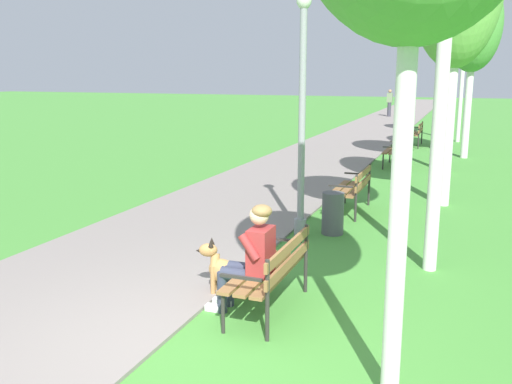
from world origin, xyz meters
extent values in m
plane|color=#478E38|center=(0.00, 0.00, 0.00)|extent=(120.00, 120.00, 0.00)
cube|color=gray|center=(-1.99, 24.00, 0.02)|extent=(3.37, 60.00, 0.04)
cube|color=olive|center=(0.16, 1.12, 0.45)|extent=(0.14, 1.50, 0.04)
cube|color=olive|center=(0.34, 1.12, 0.45)|extent=(0.14, 1.50, 0.04)
cube|color=olive|center=(0.51, 1.12, 0.45)|extent=(0.14, 1.50, 0.04)
cube|color=olive|center=(0.62, 1.12, 0.59)|extent=(0.04, 1.50, 0.11)
cube|color=olive|center=(0.62, 1.12, 0.77)|extent=(0.04, 1.50, 0.11)
cylinder|color=#2D2B28|center=(0.14, 1.81, 0.23)|extent=(0.04, 0.04, 0.45)
cylinder|color=#2D2B28|center=(0.62, 1.81, 0.43)|extent=(0.04, 0.04, 0.85)
cube|color=#2D2B28|center=(0.34, 1.81, 0.63)|extent=(0.45, 0.04, 0.03)
cylinder|color=#2D2B28|center=(0.14, 0.43, 0.23)|extent=(0.04, 0.04, 0.45)
cylinder|color=#2D2B28|center=(0.62, 0.43, 0.43)|extent=(0.04, 0.04, 0.85)
cube|color=#2D2B28|center=(0.34, 0.43, 0.63)|extent=(0.45, 0.04, 0.03)
cube|color=olive|center=(0.09, 6.00, 0.45)|extent=(0.14, 1.50, 0.04)
cube|color=olive|center=(0.26, 6.00, 0.45)|extent=(0.14, 1.50, 0.04)
cube|color=olive|center=(0.44, 6.00, 0.45)|extent=(0.14, 1.50, 0.04)
cube|color=olive|center=(0.54, 6.00, 0.59)|extent=(0.04, 1.50, 0.11)
cube|color=olive|center=(0.54, 6.00, 0.77)|extent=(0.04, 1.50, 0.11)
cylinder|color=#2D2B28|center=(0.06, 6.69, 0.23)|extent=(0.04, 0.04, 0.45)
cylinder|color=#2D2B28|center=(0.54, 6.69, 0.43)|extent=(0.04, 0.04, 0.85)
cube|color=#2D2B28|center=(0.26, 6.69, 0.63)|extent=(0.45, 0.04, 0.03)
cylinder|color=#2D2B28|center=(0.06, 5.31, 0.23)|extent=(0.04, 0.04, 0.45)
cylinder|color=#2D2B28|center=(0.54, 5.31, 0.43)|extent=(0.04, 0.04, 0.85)
cube|color=#2D2B28|center=(0.26, 5.31, 0.63)|extent=(0.45, 0.04, 0.03)
cube|color=olive|center=(0.20, 11.81, 0.45)|extent=(0.14, 1.50, 0.04)
cube|color=olive|center=(0.37, 11.81, 0.45)|extent=(0.14, 1.50, 0.04)
cube|color=olive|center=(0.55, 11.81, 0.45)|extent=(0.14, 1.50, 0.04)
cube|color=olive|center=(0.65, 11.81, 0.59)|extent=(0.04, 1.50, 0.11)
cube|color=olive|center=(0.65, 11.81, 0.77)|extent=(0.04, 1.50, 0.11)
cylinder|color=#2D2B28|center=(0.17, 12.50, 0.23)|extent=(0.04, 0.04, 0.45)
cylinder|color=#2D2B28|center=(0.65, 12.50, 0.43)|extent=(0.04, 0.04, 0.85)
cube|color=#2D2B28|center=(0.37, 12.50, 0.63)|extent=(0.45, 0.04, 0.03)
cylinder|color=#2D2B28|center=(0.17, 11.12, 0.23)|extent=(0.04, 0.04, 0.45)
cylinder|color=#2D2B28|center=(0.65, 11.12, 0.43)|extent=(0.04, 0.04, 0.85)
cube|color=#2D2B28|center=(0.37, 11.12, 0.63)|extent=(0.45, 0.04, 0.03)
cube|color=olive|center=(0.22, 16.70, 0.45)|extent=(0.14, 1.50, 0.04)
cube|color=olive|center=(0.40, 16.70, 0.45)|extent=(0.14, 1.50, 0.04)
cube|color=olive|center=(0.57, 16.70, 0.45)|extent=(0.14, 1.50, 0.04)
cube|color=olive|center=(0.68, 16.70, 0.59)|extent=(0.04, 1.50, 0.11)
cube|color=olive|center=(0.68, 16.70, 0.77)|extent=(0.04, 1.50, 0.11)
cylinder|color=#2D2B28|center=(0.20, 17.39, 0.23)|extent=(0.04, 0.04, 0.45)
cylinder|color=#2D2B28|center=(0.68, 17.39, 0.43)|extent=(0.04, 0.04, 0.85)
cube|color=#2D2B28|center=(0.40, 17.39, 0.63)|extent=(0.45, 0.04, 0.03)
cylinder|color=#2D2B28|center=(0.20, 16.01, 0.23)|extent=(0.04, 0.04, 0.45)
cylinder|color=#2D2B28|center=(0.68, 16.01, 0.43)|extent=(0.04, 0.04, 0.85)
cube|color=#2D2B28|center=(0.40, 16.01, 0.63)|extent=(0.45, 0.04, 0.03)
cylinder|color=#33384C|center=(0.13, 1.10, 0.47)|extent=(0.42, 0.14, 0.14)
cylinder|color=#33384C|center=(-0.08, 1.10, 0.24)|extent=(0.11, 0.11, 0.47)
cube|color=silver|center=(-0.16, 1.10, 0.04)|extent=(0.24, 0.09, 0.07)
cylinder|color=#33384C|center=(0.13, 0.90, 0.47)|extent=(0.42, 0.14, 0.14)
cylinder|color=#33384C|center=(-0.08, 0.90, 0.24)|extent=(0.11, 0.11, 0.47)
cube|color=silver|center=(-0.16, 0.90, 0.04)|extent=(0.24, 0.09, 0.07)
cube|color=maroon|center=(0.34, 1.00, 0.73)|extent=(0.22, 0.36, 0.52)
cylinder|color=maroon|center=(0.28, 1.20, 0.83)|extent=(0.25, 0.09, 0.30)
cylinder|color=maroon|center=(0.28, 0.80, 0.83)|extent=(0.25, 0.09, 0.30)
sphere|color=beige|center=(0.32, 1.00, 1.13)|extent=(0.21, 0.21, 0.21)
ellipsoid|color=olive|center=(0.35, 1.00, 1.18)|extent=(0.22, 0.23, 0.14)
ellipsoid|color=#B27F47|center=(-0.12, 1.41, 0.16)|extent=(0.43, 0.37, 0.32)
ellipsoid|color=#B27F47|center=(-0.27, 1.37, 0.29)|extent=(0.54, 0.36, 0.48)
ellipsoid|color=black|center=(-0.22, 1.38, 0.32)|extent=(0.39, 0.29, 0.27)
cylinder|color=#B27F47|center=(-0.41, 1.39, 0.19)|extent=(0.06, 0.06, 0.38)
cylinder|color=#B27F47|center=(-0.37, 1.27, 0.19)|extent=(0.06, 0.06, 0.38)
cylinder|color=#B27F47|center=(-0.37, 1.33, 0.43)|extent=(0.15, 0.19, 0.19)
ellipsoid|color=#B27F47|center=(-0.45, 1.31, 0.56)|extent=(0.25, 0.20, 0.16)
cone|color=black|center=(-0.54, 1.28, 0.55)|extent=(0.12, 0.12, 0.09)
cone|color=black|center=(-0.42, 1.36, 0.66)|extent=(0.06, 0.06, 0.09)
cone|color=black|center=(-0.39, 1.28, 0.66)|extent=(0.06, 0.06, 0.09)
cylinder|color=#B27F47|center=(0.07, 1.47, 0.03)|extent=(0.28, 0.13, 0.04)
cylinder|color=gray|center=(-0.12, 4.06, 0.15)|extent=(0.20, 0.20, 0.30)
cylinder|color=gray|center=(-0.12, 4.06, 1.79)|extent=(0.11, 0.11, 3.59)
cylinder|color=silver|center=(1.89, -0.13, 1.67)|extent=(0.15, 0.15, 3.35)
cylinder|color=silver|center=(1.98, 3.18, 2.18)|extent=(0.18, 0.18, 4.36)
cylinder|color=silver|center=(1.95, 7.24, 1.66)|extent=(0.23, 0.23, 3.32)
cylinder|color=silver|center=(1.86, 11.23, 2.11)|extent=(0.19, 0.19, 4.23)
cylinder|color=silver|center=(2.23, 14.26, 1.60)|extent=(0.22, 0.22, 3.20)
ellipsoid|color=#4C933D|center=(2.23, 14.26, 4.06)|extent=(1.65, 1.79, 2.84)
cylinder|color=silver|center=(1.93, 18.62, 2.37)|extent=(0.15, 0.15, 4.73)
cylinder|color=#515156|center=(0.34, 4.41, 0.35)|extent=(0.36, 0.36, 0.70)
cylinder|color=#383842|center=(-2.29, 30.24, 0.44)|extent=(0.22, 0.22, 0.88)
cube|color=#6B7F5B|center=(-2.29, 30.24, 1.16)|extent=(0.32, 0.20, 0.56)
sphere|color=#A37556|center=(-2.29, 30.24, 1.55)|extent=(0.20, 0.20, 0.20)
camera|label=1|loc=(2.36, -4.46, 2.62)|focal=39.50mm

